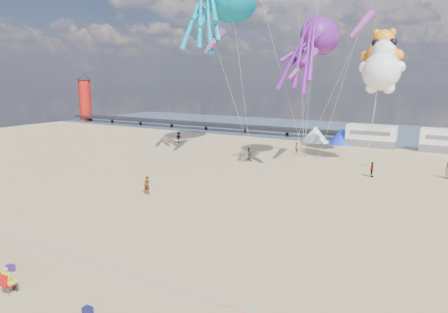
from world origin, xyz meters
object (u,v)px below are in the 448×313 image
Objects in this scene: lighthouse at (85,100)px; motorhome_0 at (371,136)px; cooler_navy at (88,311)px; sandbag_c at (366,165)px; cooler_purple at (10,268)px; standing_person at (147,185)px; tent_white at (315,134)px; kite_octopus_purple at (320,36)px; sandbag_d at (319,157)px; sandbag_e at (304,156)px; beachgoer_3 at (372,169)px; kite_panda at (381,71)px; beachgoer_0 at (448,170)px; sandbag_b at (294,155)px; motorhome_1 at (448,141)px; kite_teddy_orange at (381,60)px; windsock_mid at (361,25)px; tent_blue at (342,136)px; beachgoer_2 at (179,137)px; sandbag_a at (251,153)px; windsock_right at (302,64)px; windsock_left at (214,41)px; beachgoer_1 at (249,154)px; beachgoer_5 at (296,148)px.

lighthouse reaches higher than motorhome_0.
cooler_navy reaches higher than sandbag_c.
standing_person is (-2.94, 13.72, 0.60)m from cooler_purple.
tent_white is 0.40× the size of kite_octopus_purple.
sandbag_d is (4.89, 35.75, -0.05)m from cooler_purple.
sandbag_e is at bearing -178.17° from sandbag_d.
tent_white reaches higher than beachgoer_3.
kite_panda reaches higher than sandbag_e.
motorhome_0 is 4.11× the size of beachgoer_0.
sandbag_b is at bearing 96.94° from cooler_navy.
tent_white is 2.70× the size of beachgoer_3.
motorhome_1 reaches higher than cooler_navy.
beachgoer_0 is at bearing 69.57° from cooler_navy.
kite_octopus_purple reaches higher than kite_panda.
kite_teddy_orange is 1.08× the size of windsock_mid.
tent_blue is 11.94m from sandbag_d.
motorhome_1 is at bearing 56.04° from standing_person.
kite_panda is at bearing 71.09° from cooler_purple.
motorhome_0 is 0.65× the size of kite_octopus_purple.
tent_white is at bearing -143.78° from beachgoer_2.
kite_octopus_purple is (9.18, -2.70, 13.60)m from sandbag_a.
sandbag_c is (6.01, -13.79, -1.09)m from tent_blue.
motorhome_1 is 13.20× the size of sandbag_a.
kite_octopus_purple is at bearing 155.94° from windsock_mid.
sandbag_b is 0.09× the size of windsock_right.
windsock_left is 1.36× the size of windsock_right.
kite_teddy_orange is at bearing 15.39° from windsock_left.
kite_octopus_purple reaches higher than sandbag_b.
motorhome_0 is at bearing 60.71° from sandbag_b.
sandbag_e is at bearing 147.29° from kite_octopus_purple.
windsock_right reaches higher than motorhome_1.
beachgoer_0 is 3.21× the size of sandbag_d.
tent_white reaches higher than sandbag_b.
sandbag_b is 14.11m from windsock_right.
sandbag_b is at bearing -122.00° from beachgoer_0.
windsock_left is (-23.39, -19.38, 11.91)m from motorhome_1.
cooler_purple is at bearing -107.46° from sandbag_c.
beachgoer_1 is at bearing -123.21° from kite_teddy_orange.
motorhome_0 reaches higher than sandbag_a.
beachgoer_5 is 3.10× the size of sandbag_c.
windsock_left reaches higher than sandbag_a.
motorhome_1 is (71.50, -4.00, -3.00)m from lighthouse.
kite_teddy_orange is (-7.47, -9.00, 10.01)m from motorhome_1.
kite_teddy_orange is at bearing -41.91° from tent_white.
kite_octopus_purple is at bearing -100.87° from motorhome_0.
sandbag_e is (-15.13, -11.95, -1.39)m from motorhome_1.
beachgoer_3 is at bearing 169.06° from beachgoer_2.
motorhome_0 is at bearing 124.65° from kite_teddy_orange.
kite_panda is (15.14, -0.69, 10.01)m from sandbag_a.
beachgoer_1 is 6.55m from sandbag_b.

